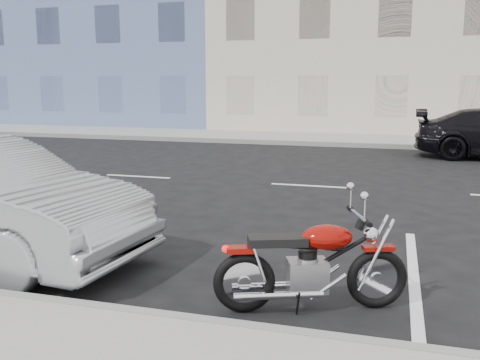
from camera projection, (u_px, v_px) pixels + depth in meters
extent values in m
plane|color=black|center=(407.00, 191.00, 10.82)|extent=(120.00, 120.00, 0.00)
cube|color=gray|center=(266.00, 137.00, 20.39)|extent=(80.00, 3.40, 0.15)
cube|color=gray|center=(255.00, 142.00, 18.79)|extent=(80.00, 0.12, 0.16)
cube|color=slate|center=(138.00, 0.00, 28.85)|extent=(12.00, 12.00, 13.00)
cube|color=beige|center=(365.00, 6.00, 25.70)|extent=(12.00, 12.00, 11.50)
torus|color=black|center=(443.00, 278.00, 5.29)|extent=(0.60, 0.31, 0.60)
torus|color=black|center=(313.00, 282.00, 5.19)|extent=(0.60, 0.31, 0.60)
cube|color=#7F0904|center=(446.00, 247.00, 5.23)|extent=(0.33, 0.22, 0.05)
cube|color=#7F0904|center=(311.00, 249.00, 5.12)|extent=(0.30, 0.23, 0.05)
cube|color=gray|center=(375.00, 275.00, 5.22)|extent=(0.45, 0.39, 0.31)
ellipsoid|color=#7F0904|center=(395.00, 237.00, 5.17)|extent=(0.58, 0.47, 0.24)
cube|color=black|center=(347.00, 240.00, 5.13)|extent=(0.60, 0.42, 0.08)
cylinder|color=silver|center=(427.00, 216.00, 5.15)|extent=(0.25, 0.60, 0.03)
sphere|color=silver|center=(438.00, 234.00, 5.20)|extent=(0.15, 0.15, 0.15)
cylinder|color=silver|center=(348.00, 295.00, 5.10)|extent=(0.83, 0.37, 0.07)
cylinder|color=silver|center=(341.00, 285.00, 5.35)|extent=(0.83, 0.37, 0.07)
cylinder|color=silver|center=(441.00, 252.00, 5.23)|extent=(0.34, 0.16, 0.72)
cylinder|color=black|center=(396.00, 259.00, 5.21)|extent=(0.69, 0.30, 0.44)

